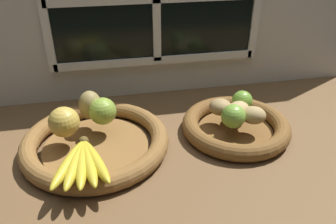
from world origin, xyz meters
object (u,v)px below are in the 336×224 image
at_px(fruit_bowl_left, 96,141).
at_px(apple_green_back, 103,111).
at_px(apple_golden_left, 64,122).
at_px(lime_far, 242,101).
at_px(potato_oblong, 220,107).
at_px(potato_large, 237,110).
at_px(fruit_bowl_right, 235,125).
at_px(lime_near, 233,116).
at_px(potato_small, 253,115).
at_px(banana_bunch_front, 82,162).
at_px(pear_brown, 90,105).

height_order(fruit_bowl_left, apple_green_back, apple_green_back).
distance_m(fruit_bowl_left, apple_golden_left, 0.09).
xyz_separation_m(apple_green_back, lime_far, (0.38, -0.01, -0.01)).
distance_m(potato_oblong, potato_large, 0.05).
height_order(fruit_bowl_right, apple_golden_left, apple_golden_left).
height_order(apple_green_back, potato_oblong, apple_green_back).
xyz_separation_m(fruit_bowl_left, lime_near, (0.35, -0.04, 0.06)).
height_order(fruit_bowl_left, lime_near, lime_near).
bearing_deg(fruit_bowl_right, lime_near, -123.69).
height_order(fruit_bowl_left, potato_oblong, potato_oblong).
bearing_deg(fruit_bowl_left, potato_small, -4.53).
bearing_deg(lime_near, lime_far, 54.16).
height_order(fruit_bowl_right, lime_far, lime_far).
bearing_deg(banana_bunch_front, apple_golden_left, 107.68).
distance_m(fruit_bowl_right, lime_near, 0.07).
relative_size(fruit_bowl_left, apple_golden_left, 4.92).
bearing_deg(fruit_bowl_right, banana_bunch_front, -162.30).
height_order(banana_bunch_front, potato_small, potato_small).
height_order(banana_bunch_front, lime_near, lime_near).
relative_size(fruit_bowl_right, banana_bunch_front, 1.64).
bearing_deg(potato_large, fruit_bowl_right, -90.00).
height_order(apple_green_back, lime_far, apple_green_back).
xyz_separation_m(fruit_bowl_left, lime_far, (0.41, 0.04, 0.05)).
bearing_deg(pear_brown, potato_small, -14.72).
xyz_separation_m(apple_golden_left, pear_brown, (0.06, 0.07, 0.00)).
height_order(apple_green_back, pear_brown, pear_brown).
bearing_deg(potato_oblong, pear_brown, 172.05).
relative_size(potato_oblong, potato_large, 0.80).
xyz_separation_m(apple_golden_left, potato_oblong, (0.41, 0.02, -0.02)).
bearing_deg(potato_large, apple_golden_left, 179.16).
bearing_deg(apple_golden_left, pear_brown, 48.42).
xyz_separation_m(potato_small, lime_near, (-0.06, -0.01, 0.01)).
distance_m(fruit_bowl_right, apple_green_back, 0.36).
relative_size(apple_golden_left, potato_large, 0.98).
relative_size(fruit_bowl_right, potato_large, 3.80).
bearing_deg(potato_small, banana_bunch_front, -167.54).
relative_size(fruit_bowl_left, lime_near, 5.97).
bearing_deg(lime_near, fruit_bowl_right, 56.31).
distance_m(pear_brown, potato_small, 0.43).
relative_size(banana_bunch_front, potato_large, 2.32).
bearing_deg(fruit_bowl_right, potato_oblong, 142.13).
xyz_separation_m(apple_golden_left, banana_bunch_front, (0.04, -0.14, -0.02)).
distance_m(pear_brown, lime_near, 0.38).
xyz_separation_m(potato_oblong, potato_small, (0.07, -0.06, 0.00)).
distance_m(banana_bunch_front, lime_near, 0.39).
xyz_separation_m(fruit_bowl_right, lime_near, (-0.03, -0.04, 0.06)).
relative_size(apple_golden_left, lime_far, 1.32).
height_order(potato_small, lime_far, lime_far).
xyz_separation_m(banana_bunch_front, potato_oblong, (0.37, 0.16, 0.01)).
relative_size(apple_green_back, potato_small, 1.09).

